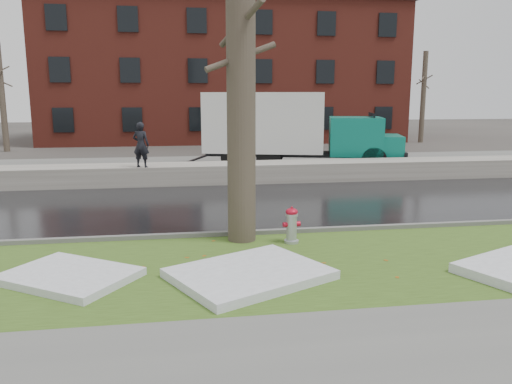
{
  "coord_description": "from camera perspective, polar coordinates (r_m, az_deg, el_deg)",
  "views": [
    {
      "loc": [
        -1.59,
        -10.41,
        3.27
      ],
      "look_at": [
        0.24,
        1.37,
        1.0
      ],
      "focal_mm": 35.0,
      "sensor_mm": 36.0,
      "label": 1
    }
  ],
  "objects": [
    {
      "name": "tree",
      "position": [
        11.12,
        -1.74,
        14.75
      ],
      "size": [
        1.63,
        1.9,
        7.94
      ],
      "rotation": [
        0.0,
        0.0,
        -0.09
      ],
      "color": "brown",
      "rests_on": "verge"
    },
    {
      "name": "bg_tree_right",
      "position": [
        38.65,
        18.58,
        10.33
      ],
      "size": [
        1.4,
        1.62,
        6.5
      ],
      "color": "brown",
      "rests_on": "ground"
    },
    {
      "name": "box_truck",
      "position": [
        23.39,
        3.7,
        7.28
      ],
      "size": [
        10.54,
        4.66,
        3.49
      ],
      "rotation": [
        0.0,
        0.0,
        -0.27
      ],
      "color": "black",
      "rests_on": "ground"
    },
    {
      "name": "brick_building",
      "position": [
        40.61,
        -3.83,
        13.21
      ],
      "size": [
        26.0,
        12.0,
        10.0
      ],
      "primitive_type": "cube",
      "color": "maroon",
      "rests_on": "ground"
    },
    {
      "name": "road",
      "position": [
        15.35,
        -2.67,
        -1.47
      ],
      "size": [
        60.0,
        7.0,
        0.03
      ],
      "primitive_type": "cube",
      "color": "black",
      "rests_on": "ground"
    },
    {
      "name": "parking_lot",
      "position": [
        23.69,
        -4.89,
        2.85
      ],
      "size": [
        60.0,
        9.0,
        0.03
      ],
      "primitive_type": "cube",
      "color": "slate",
      "rests_on": "ground"
    },
    {
      "name": "ground",
      "position": [
        11.03,
        -0.13,
        -6.47
      ],
      "size": [
        120.0,
        120.0,
        0.0
      ],
      "primitive_type": "plane",
      "color": "#47423D",
      "rests_on": "ground"
    },
    {
      "name": "verge",
      "position": [
        9.85,
        0.98,
        -8.49
      ],
      "size": [
        60.0,
        4.5,
        0.04
      ],
      "primitive_type": "cube",
      "color": "#334B19",
      "rests_on": "ground"
    },
    {
      "name": "bg_tree_left",
      "position": [
        34.04,
        -27.04,
        9.74
      ],
      "size": [
        1.4,
        1.62,
        6.5
      ],
      "color": "brown",
      "rests_on": "ground"
    },
    {
      "name": "snowbank",
      "position": [
        19.4,
        -4.02,
        2.18
      ],
      "size": [
        60.0,
        1.6,
        0.75
      ],
      "primitive_type": "cube",
      "color": "#A5A097",
      "rests_on": "ground"
    },
    {
      "name": "sidewalk",
      "position": [
        6.51,
        6.92,
        -19.22
      ],
      "size": [
        60.0,
        3.0,
        0.05
      ],
      "primitive_type": "cube",
      "color": "slate",
      "rests_on": "ground"
    },
    {
      "name": "worker",
      "position": [
        18.64,
        -13.01,
        5.29
      ],
      "size": [
        0.69,
        0.56,
        1.65
      ],
      "primitive_type": "imported",
      "rotation": [
        0.0,
        0.0,
        2.82
      ],
      "color": "black",
      "rests_on": "snowbank"
    },
    {
      "name": "curb",
      "position": [
        11.96,
        -0.86,
        -4.74
      ],
      "size": [
        60.0,
        0.15,
        0.14
      ],
      "primitive_type": "cube",
      "color": "slate",
      "rests_on": "ground"
    },
    {
      "name": "snow_patch_far",
      "position": [
        9.7,
        -20.55,
        -8.95
      ],
      "size": [
        2.72,
        2.56,
        0.14
      ],
      "primitive_type": "cube",
      "rotation": [
        0.0,
        0.0,
        -0.59
      ],
      "color": "silver",
      "rests_on": "verge"
    },
    {
      "name": "snow_patch_near",
      "position": [
        9.17,
        -0.74,
        -9.32
      ],
      "size": [
        3.22,
        2.96,
        0.16
      ],
      "primitive_type": "cube",
      "rotation": [
        0.0,
        0.0,
        0.47
      ],
      "color": "silver",
      "rests_on": "verge"
    },
    {
      "name": "fire_hydrant",
      "position": [
        11.23,
        4.08,
        -3.62
      ],
      "size": [
        0.41,
        0.35,
        0.83
      ],
      "rotation": [
        0.0,
        0.0,
        0.09
      ],
      "color": "#A6ABAF",
      "rests_on": "verge"
    },
    {
      "name": "bg_tree_center",
      "position": [
        36.68,
        -15.99,
        10.48
      ],
      "size": [
        1.4,
        1.62,
        6.5
      ],
      "color": "brown",
      "rests_on": "ground"
    }
  ]
}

